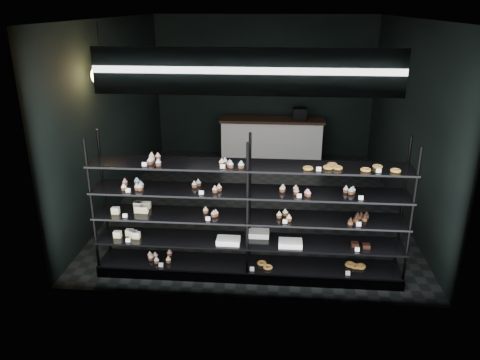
# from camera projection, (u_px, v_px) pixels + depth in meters

# --- Properties ---
(room) EXTENTS (5.01, 6.01, 3.20)m
(room) POSITION_uv_depth(u_px,v_px,m) (258.00, 116.00, 8.02)
(room) COLOR black
(room) RESTS_ON ground
(display_shelf) EXTENTS (4.00, 0.50, 1.91)m
(display_shelf) POSITION_uv_depth(u_px,v_px,m) (246.00, 232.00, 6.09)
(display_shelf) COLOR black
(display_shelf) RESTS_ON room
(signage) EXTENTS (3.30, 0.05, 0.50)m
(signage) POSITION_uv_depth(u_px,v_px,m) (246.00, 72.00, 4.89)
(signage) COLOR #0B1B38
(signage) RESTS_ON room
(pendant_lamp) EXTENTS (0.31, 0.31, 0.89)m
(pendant_lamp) POSITION_uv_depth(u_px,v_px,m) (102.00, 75.00, 6.72)
(pendant_lamp) COLOR black
(pendant_lamp) RESTS_ON room
(service_counter) EXTENTS (2.34, 0.65, 1.23)m
(service_counter) POSITION_uv_depth(u_px,v_px,m) (272.00, 139.00, 10.73)
(service_counter) COLOR silver
(service_counter) RESTS_ON room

